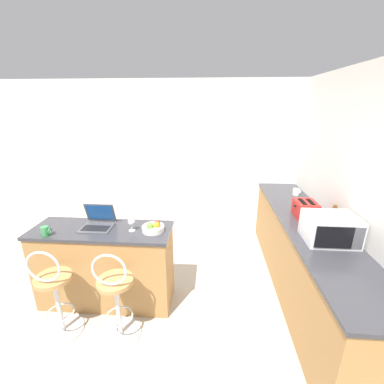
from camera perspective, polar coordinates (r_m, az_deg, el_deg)
name	(u,v)px	position (r m, az deg, el deg)	size (l,w,h in m)	color
ground_plane	(140,354)	(2.88, -11.56, -31.72)	(20.00, 20.00, 0.00)	#ADA393
wall_back	(175,160)	(4.45, -3.88, 7.01)	(12.00, 0.06, 2.60)	silver
breakfast_bar	(106,265)	(3.21, -18.63, -15.19)	(1.52, 0.53, 0.93)	#9E703D
counter_right	(304,257)	(3.46, 23.57, -13.17)	(0.63, 3.07, 0.93)	#9E703D
bar_stool_near	(55,295)	(2.99, -28.14, -19.50)	(0.40, 0.40, 1.00)	silver
bar_stool_far	(116,298)	(2.74, -16.51, -21.68)	(0.40, 0.40, 1.00)	silver
laptop	(98,221)	(3.03, -20.15, -6.08)	(0.34, 0.30, 0.24)	#47474C
microwave	(330,228)	(2.86, 28.34, -7.14)	(0.47, 0.38, 0.27)	silver
toaster	(305,209)	(3.35, 23.88, -3.51)	(0.25, 0.30, 0.19)	red
pepper_mill	(334,215)	(3.27, 28.96, -4.40)	(0.05, 0.05, 0.24)	brown
mug_green	(45,231)	(3.05, -29.80, -7.56)	(0.09, 0.08, 0.10)	#338447
mug_white	(296,192)	(4.11, 22.15, 0.03)	(0.11, 0.09, 0.10)	white
fruit_bowl	(153,228)	(2.78, -8.56, -7.82)	(0.24, 0.24, 0.11)	silver
wine_glass_tall	(131,222)	(2.80, -13.33, -6.56)	(0.07, 0.07, 0.14)	silver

